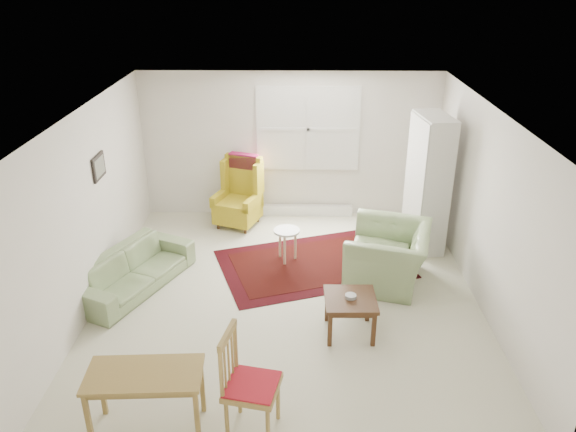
{
  "coord_description": "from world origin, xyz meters",
  "views": [
    {
      "loc": [
        0.1,
        -6.4,
        4.09
      ],
      "look_at": [
        0.0,
        0.3,
        1.05
      ],
      "focal_mm": 35.0,
      "sensor_mm": 36.0,
      "label": 1
    }
  ],
  "objects_px": {
    "desk_chair": "(252,384)",
    "desk": "(148,401)",
    "sofa": "(133,263)",
    "stool": "(287,245)",
    "cabinet": "(428,183)",
    "coffee_table": "(350,315)",
    "wingback_chair": "(237,193)",
    "armchair": "(388,250)"
  },
  "relations": [
    {
      "from": "wingback_chair",
      "to": "coffee_table",
      "type": "xyz_separation_m",
      "value": [
        1.63,
        -3.02,
        -0.34
      ]
    },
    {
      "from": "desk",
      "to": "desk_chair",
      "type": "distance_m",
      "value": 1.01
    },
    {
      "from": "sofa",
      "to": "desk",
      "type": "xyz_separation_m",
      "value": [
        0.82,
        -2.56,
        -0.04
      ]
    },
    {
      "from": "armchair",
      "to": "desk_chair",
      "type": "height_order",
      "value": "desk_chair"
    },
    {
      "from": "coffee_table",
      "to": "desk",
      "type": "distance_m",
      "value": 2.57
    },
    {
      "from": "wingback_chair",
      "to": "desk_chair",
      "type": "distance_m",
      "value": 4.62
    },
    {
      "from": "armchair",
      "to": "desk",
      "type": "height_order",
      "value": "armchair"
    },
    {
      "from": "sofa",
      "to": "stool",
      "type": "height_order",
      "value": "sofa"
    },
    {
      "from": "coffee_table",
      "to": "cabinet",
      "type": "relative_size",
      "value": 0.29
    },
    {
      "from": "stool",
      "to": "desk",
      "type": "height_order",
      "value": "desk"
    },
    {
      "from": "coffee_table",
      "to": "desk",
      "type": "xyz_separation_m",
      "value": [
        -2.03,
        -1.56,
        0.09
      ]
    },
    {
      "from": "coffee_table",
      "to": "desk",
      "type": "relative_size",
      "value": 0.57
    },
    {
      "from": "armchair",
      "to": "wingback_chair",
      "type": "bearing_deg",
      "value": -113.01
    },
    {
      "from": "stool",
      "to": "desk_chair",
      "type": "height_order",
      "value": "desk_chair"
    },
    {
      "from": "armchair",
      "to": "sofa",
      "type": "bearing_deg",
      "value": -70.86
    },
    {
      "from": "cabinet",
      "to": "desk",
      "type": "xyz_separation_m",
      "value": [
        -3.38,
        -3.88,
        -0.71
      ]
    },
    {
      "from": "wingback_chair",
      "to": "desk",
      "type": "distance_m",
      "value": 4.6
    },
    {
      "from": "cabinet",
      "to": "desk_chair",
      "type": "xyz_separation_m",
      "value": [
        -2.39,
        -3.88,
        -0.5
      ]
    },
    {
      "from": "armchair",
      "to": "stool",
      "type": "xyz_separation_m",
      "value": [
        -1.41,
        0.56,
        -0.22
      ]
    },
    {
      "from": "sofa",
      "to": "desk",
      "type": "height_order",
      "value": "sofa"
    },
    {
      "from": "armchair",
      "to": "stool",
      "type": "bearing_deg",
      "value": -96.17
    },
    {
      "from": "coffee_table",
      "to": "cabinet",
      "type": "bearing_deg",
      "value": 59.8
    },
    {
      "from": "desk_chair",
      "to": "armchair",
      "type": "bearing_deg",
      "value": -19.05
    },
    {
      "from": "armchair",
      "to": "desk_chair",
      "type": "bearing_deg",
      "value": -15.54
    },
    {
      "from": "desk",
      "to": "sofa",
      "type": "bearing_deg",
      "value": 107.72
    },
    {
      "from": "sofa",
      "to": "wingback_chair",
      "type": "height_order",
      "value": "wingback_chair"
    },
    {
      "from": "coffee_table",
      "to": "desk_chair",
      "type": "distance_m",
      "value": 1.9
    },
    {
      "from": "sofa",
      "to": "stool",
      "type": "bearing_deg",
      "value": -44.37
    },
    {
      "from": "desk",
      "to": "desk_chair",
      "type": "bearing_deg",
      "value": 0.0
    },
    {
      "from": "desk_chair",
      "to": "desk",
      "type": "bearing_deg",
      "value": 101.85
    },
    {
      "from": "coffee_table",
      "to": "desk_chair",
      "type": "height_order",
      "value": "desk_chair"
    },
    {
      "from": "cabinet",
      "to": "desk",
      "type": "distance_m",
      "value": 5.19
    },
    {
      "from": "armchair",
      "to": "coffee_table",
      "type": "distance_m",
      "value": 1.4
    },
    {
      "from": "cabinet",
      "to": "desk",
      "type": "relative_size",
      "value": 1.97
    },
    {
      "from": "sofa",
      "to": "armchair",
      "type": "height_order",
      "value": "armchair"
    },
    {
      "from": "wingback_chair",
      "to": "stool",
      "type": "height_order",
      "value": "wingback_chair"
    },
    {
      "from": "sofa",
      "to": "wingback_chair",
      "type": "xyz_separation_m",
      "value": [
        1.22,
        2.02,
        0.21
      ]
    },
    {
      "from": "sofa",
      "to": "stool",
      "type": "distance_m",
      "value": 2.22
    },
    {
      "from": "sofa",
      "to": "cabinet",
      "type": "relative_size",
      "value": 0.89
    },
    {
      "from": "sofa",
      "to": "coffee_table",
      "type": "relative_size",
      "value": 3.09
    },
    {
      "from": "sofa",
      "to": "wingback_chair",
      "type": "bearing_deg",
      "value": -6.42
    },
    {
      "from": "coffee_table",
      "to": "cabinet",
      "type": "xyz_separation_m",
      "value": [
        1.35,
        2.32,
        0.8
      ]
    }
  ]
}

